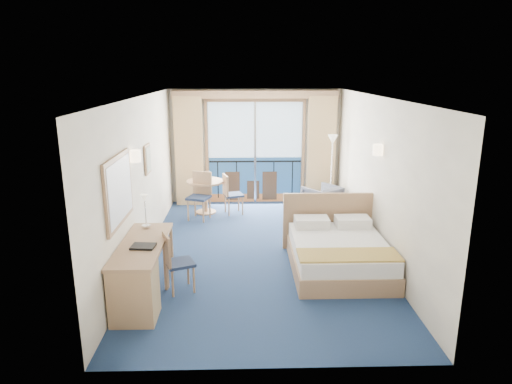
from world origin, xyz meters
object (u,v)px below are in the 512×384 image
armchair (322,200)px  floor_lamp (332,154)px  round_table (205,189)px  nightstand (356,231)px  bed (338,252)px  desk_chair (174,259)px  desk (136,283)px  table_chair_b (200,193)px  table_chair_a (230,192)px

armchair → floor_lamp: (0.23, 0.23, 1.00)m
floor_lamp → round_table: bearing=-178.6°
armchair → nightstand: bearing=65.1°
nightstand → round_table: bearing=146.2°
bed → nightstand: size_ratio=4.01×
desk_chair → round_table: bearing=-24.1°
floor_lamp → desk: floor_lamp is taller
desk_chair → round_table: 3.79m
floor_lamp → desk_chair: 4.94m
armchair → table_chair_b: bearing=-30.4°
table_chair_a → table_chair_b: bearing=97.7°
desk → table_chair_b: (0.48, 4.02, 0.12)m
round_table → table_chair_b: 0.40m
round_table → nightstand: bearing=-33.8°
round_table → table_chair_b: size_ratio=0.81×
armchair → table_chair_a: table_chair_a is taller
bed → desk_chair: size_ratio=2.18×
bed → armchair: size_ratio=2.75×
round_table → table_chair_a: size_ratio=0.91×
bed → nightstand: (0.56, 1.12, -0.05)m
floor_lamp → desk: 5.69m
desk_chair → table_chair_a: 3.75m
round_table → desk: bearing=-97.2°
bed → floor_lamp: bearing=81.7°
armchair → table_chair_a: size_ratio=0.78×
desk → table_chair_b: size_ratio=1.71×
desk → round_table: desk is taller
nightstand → table_chair_b: 3.41m
desk_chair → floor_lamp: bearing=-59.5°
nightstand → table_chair_b: size_ratio=0.48×
nightstand → round_table: round_table is taller
armchair → floor_lamp: size_ratio=0.41×
bed → round_table: bed is taller
desk → armchair: bearing=53.5°
nightstand → desk_chair: bearing=-149.3°
nightstand → table_chair_a: 3.03m
nightstand → floor_lamp: bearing=92.9°
bed → nightstand: bearing=63.3°
nightstand → round_table: size_ratio=0.59×
desk → table_chair_a: 4.45m
nightstand → armchair: bearing=100.5°
desk_chair → table_chair_b: 3.40m
bed → round_table: size_ratio=2.36×
floor_lamp → nightstand: bearing=-87.1°
nightstand → floor_lamp: floor_lamp is taller
table_chair_a → table_chair_b: (-0.63, -0.29, 0.06)m
bed → desk: bearing=-155.5°
desk → desk_chair: (0.41, 0.62, 0.05)m
armchair → bed: bearing=50.1°
bed → nightstand: 1.25m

